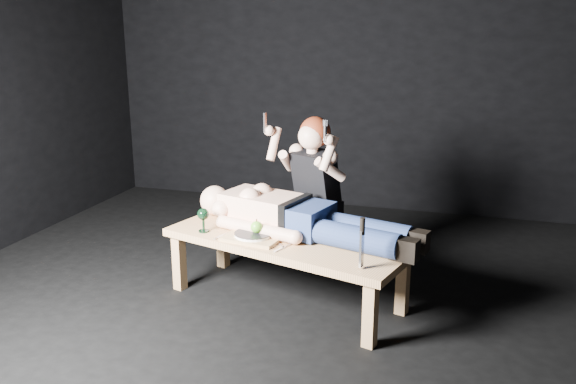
# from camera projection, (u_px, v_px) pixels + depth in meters

# --- Properties ---
(ground) EXTENTS (5.00, 5.00, 0.00)m
(ground) POSITION_uv_depth(u_px,v_px,m) (270.00, 310.00, 3.87)
(ground) COLOR black
(ground) RESTS_ON ground
(back_wall) EXTENTS (5.00, 0.00, 5.00)m
(back_wall) POSITION_uv_depth(u_px,v_px,m) (350.00, 58.00, 5.78)
(back_wall) COLOR black
(back_wall) RESTS_ON ground
(table) EXTENTS (1.73, 1.03, 0.45)m
(table) POSITION_uv_depth(u_px,v_px,m) (286.00, 269.00, 3.95)
(table) COLOR tan
(table) RESTS_ON ground
(lying_man) EXTENTS (1.80, 0.97, 0.28)m
(lying_man) POSITION_uv_depth(u_px,v_px,m) (303.00, 214.00, 3.93)
(lying_man) COLOR beige
(lying_man) RESTS_ON table
(kneeling_woman) EXTENTS (0.90, 0.94, 1.23)m
(kneeling_woman) POSITION_uv_depth(u_px,v_px,m) (322.00, 194.00, 4.31)
(kneeling_woman) COLOR black
(kneeling_woman) RESTS_ON ground
(serving_tray) EXTENTS (0.41, 0.32, 0.02)m
(serving_tray) POSITION_uv_depth(u_px,v_px,m) (253.00, 237.00, 3.87)
(serving_tray) COLOR #A78351
(serving_tray) RESTS_ON table
(plate) EXTENTS (0.28, 0.28, 0.02)m
(plate) POSITION_uv_depth(u_px,v_px,m) (253.00, 234.00, 3.86)
(plate) COLOR white
(plate) RESTS_ON serving_tray
(apple) EXTENTS (0.08, 0.08, 0.08)m
(apple) POSITION_uv_depth(u_px,v_px,m) (257.00, 227.00, 3.85)
(apple) COLOR #4F9719
(apple) RESTS_ON plate
(goblet) EXTENTS (0.10, 0.10, 0.17)m
(goblet) POSITION_uv_depth(u_px,v_px,m) (203.00, 220.00, 3.98)
(goblet) COLOR black
(goblet) RESTS_ON table
(fork_flat) EXTENTS (0.06, 0.17, 0.01)m
(fork_flat) POSITION_uv_depth(u_px,v_px,m) (223.00, 235.00, 3.92)
(fork_flat) COLOR #B2B2B7
(fork_flat) RESTS_ON table
(knife_flat) EXTENTS (0.07, 0.17, 0.01)m
(knife_flat) POSITION_uv_depth(u_px,v_px,m) (283.00, 248.00, 3.70)
(knife_flat) COLOR #B2B2B7
(knife_flat) RESTS_ON table
(spoon_flat) EXTENTS (0.12, 0.14, 0.01)m
(spoon_flat) POSITION_uv_depth(u_px,v_px,m) (279.00, 244.00, 3.77)
(spoon_flat) COLOR #B2B2B7
(spoon_flat) RESTS_ON table
(carving_knife) EXTENTS (0.05, 0.05, 0.31)m
(carving_knife) POSITION_uv_depth(u_px,v_px,m) (362.00, 244.00, 3.35)
(carving_knife) COLOR #B2B2B7
(carving_knife) RESTS_ON table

